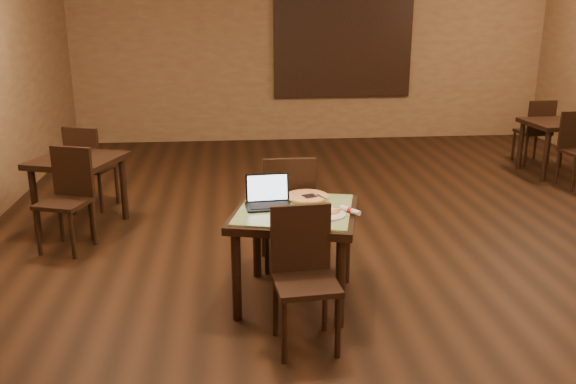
{
  "coord_description": "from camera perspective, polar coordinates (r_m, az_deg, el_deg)",
  "views": [
    {
      "loc": [
        -1.42,
        -5.4,
        2.25
      ],
      "look_at": [
        -0.99,
        -0.87,
        0.85
      ],
      "focal_mm": 38.0,
      "sensor_mm": 36.0,
      "label": 1
    }
  ],
  "objects": [
    {
      "name": "wall_back",
      "position": [
        10.52,
        2.36,
        13.02
      ],
      "size": [
        8.0,
        0.02,
        3.0
      ],
      "primitive_type": "cube",
      "color": "olive",
      "rests_on": "ground"
    },
    {
      "name": "pizza_whole",
      "position": [
        4.88,
        1.77,
        -0.42
      ],
      "size": [
        0.35,
        0.35,
        0.02
      ],
      "color": "beige",
      "rests_on": "pizza_pan"
    },
    {
      "name": "chair_main_far",
      "position": [
        5.28,
        -0.02,
        -1.3
      ],
      "size": [
        0.46,
        0.46,
        1.03
      ],
      "rotation": [
        0.0,
        0.0,
        3.16
      ],
      "color": "black",
      "rests_on": "ground"
    },
    {
      "name": "tiled_table",
      "position": [
        4.68,
        0.66,
        -2.76
      ],
      "size": [
        1.11,
        1.11,
        0.76
      ],
      "rotation": [
        0.0,
        0.0,
        -0.24
      ],
      "color": "black",
      "rests_on": "ground"
    },
    {
      "name": "plate",
      "position": [
        4.5,
        3.7,
        -2.11
      ],
      "size": [
        0.27,
        0.27,
        0.01
      ],
      "primitive_type": "cylinder",
      "color": "white",
      "rests_on": "tiled_table"
    },
    {
      "name": "chair_main_near",
      "position": [
        4.16,
        1.46,
        -7.16
      ],
      "size": [
        0.45,
        0.45,
        0.96
      ],
      "rotation": [
        0.0,
        0.0,
        0.09
      ],
      "color": "black",
      "rests_on": "ground"
    },
    {
      "name": "spatula",
      "position": [
        4.86,
        2.03,
        -0.39
      ],
      "size": [
        0.19,
        0.28,
        0.01
      ],
      "primitive_type": "cube",
      "rotation": [
        0.0,
        0.0,
        0.35
      ],
      "color": "silver",
      "rests_on": "pizza_whole"
    },
    {
      "name": "ground",
      "position": [
        6.02,
        8.62,
        -5.05
      ],
      "size": [
        10.0,
        10.0,
        0.0
      ],
      "primitive_type": "plane",
      "color": "black",
      "rests_on": "ground"
    },
    {
      "name": "pizza_pan",
      "position": [
        4.89,
        1.77,
        -0.59
      ],
      "size": [
        0.34,
        0.34,
        0.01
      ],
      "primitive_type": "cylinder",
      "color": "silver",
      "rests_on": "tiled_table"
    },
    {
      "name": "other_table_b_chair_near",
      "position": [
        6.13,
        -19.89,
        -0.06
      ],
      "size": [
        0.54,
        0.54,
        0.97
      ],
      "rotation": [
        0.0,
        0.0,
        -0.34
      ],
      "color": "black",
      "rests_on": "ground"
    },
    {
      "name": "other_table_b",
      "position": [
        6.65,
        -19.04,
        2.0
      ],
      "size": [
        1.02,
        1.02,
        0.75
      ],
      "rotation": [
        0.0,
        0.0,
        -0.34
      ],
      "color": "black",
      "rests_on": "ground"
    },
    {
      "name": "other_table_a",
      "position": [
        9.1,
        23.81,
        5.29
      ],
      "size": [
        0.84,
        0.84,
        0.74
      ],
      "rotation": [
        0.0,
        0.0,
        0.07
      ],
      "color": "black",
      "rests_on": "ground"
    },
    {
      "name": "laptop",
      "position": [
        4.71,
        -1.89,
        -0.53
      ],
      "size": [
        0.36,
        0.29,
        0.23
      ],
      "rotation": [
        0.0,
        0.0,
        0.08
      ],
      "color": "black",
      "rests_on": "tiled_table"
    },
    {
      "name": "napkin_roll",
      "position": [
        4.57,
        5.85,
        -1.73
      ],
      "size": [
        0.14,
        0.17,
        0.04
      ],
      "rotation": [
        0.0,
        0.0,
        0.63
      ],
      "color": "white",
      "rests_on": "tiled_table"
    },
    {
      "name": "other_table_a_chair_far",
      "position": [
        9.6,
        22.22,
        5.56
      ],
      "size": [
        0.44,
        0.44,
        0.95
      ],
      "rotation": [
        0.0,
        0.0,
        3.21
      ],
      "color": "black",
      "rests_on": "ground"
    },
    {
      "name": "other_table_b_chair_far",
      "position": [
        7.22,
        -18.2,
        2.6
      ],
      "size": [
        0.54,
        0.54,
        0.97
      ],
      "rotation": [
        0.0,
        0.0,
        2.8
      ],
      "color": "black",
      "rests_on": "ground"
    },
    {
      "name": "pizza_slice",
      "position": [
        4.5,
        3.7,
        -1.94
      ],
      "size": [
        0.26,
        0.26,
        0.02
      ],
      "primitive_type": null,
      "rotation": [
        0.0,
        0.0,
        0.57
      ],
      "color": "beige",
      "rests_on": "plate"
    },
    {
      "name": "mural",
      "position": [
        10.56,
        5.16,
        13.25
      ],
      "size": [
        2.34,
        0.05,
        1.64
      ],
      "color": "#276391",
      "rests_on": "wall_back"
    }
  ]
}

